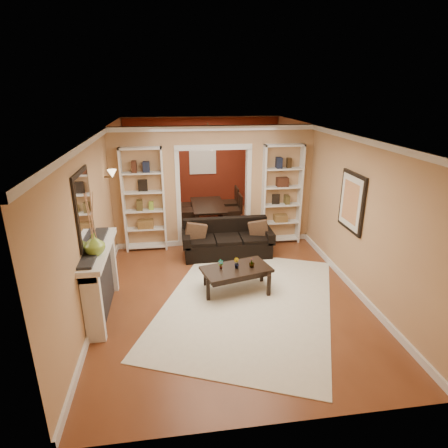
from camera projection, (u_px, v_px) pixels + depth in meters
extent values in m
plane|color=brown|center=(221.00, 264.00, 7.79)|extent=(8.00, 8.00, 0.00)
plane|color=white|center=(220.00, 132.00, 6.87)|extent=(8.00, 8.00, 0.00)
plane|color=tan|center=(203.00, 164.00, 11.05)|extent=(8.00, 0.00, 8.00)
plane|color=tan|center=(276.00, 319.00, 3.61)|extent=(8.00, 0.00, 8.00)
plane|color=tan|center=(102.00, 207.00, 7.03)|extent=(0.00, 8.00, 8.00)
plane|color=tan|center=(330.00, 198.00, 7.63)|extent=(0.00, 8.00, 8.00)
cube|color=tan|center=(213.00, 187.00, 8.45)|extent=(4.50, 0.15, 2.70)
cube|color=maroon|center=(203.00, 165.00, 11.04)|extent=(4.44, 0.04, 2.64)
cube|color=#8CA5CC|center=(203.00, 157.00, 10.92)|extent=(0.78, 0.03, 0.98)
cube|color=white|center=(248.00, 302.00, 6.39)|extent=(3.96, 4.55, 0.01)
cube|color=black|center=(227.00, 239.00, 8.11)|extent=(1.94, 0.84, 0.76)
cube|color=brown|center=(195.00, 232.00, 7.93)|extent=(0.44, 0.17, 0.43)
cube|color=brown|center=(259.00, 229.00, 8.12)|extent=(0.43, 0.23, 0.41)
cube|color=black|center=(236.00, 279.00, 6.70)|extent=(1.31, 0.92, 0.45)
imported|color=#336626|center=(221.00, 264.00, 6.56)|extent=(0.11, 0.09, 0.18)
imported|color=#336626|center=(236.00, 263.00, 6.59)|extent=(0.13, 0.13, 0.19)
imported|color=#336626|center=(252.00, 262.00, 6.63)|extent=(0.14, 0.14, 0.18)
cube|color=white|center=(144.00, 200.00, 8.15)|extent=(0.90, 0.30, 2.30)
cube|color=white|center=(282.00, 195.00, 8.57)|extent=(0.90, 0.30, 2.30)
cube|color=white|center=(103.00, 281.00, 5.92)|extent=(0.32, 1.70, 1.16)
imported|color=#80A735|center=(94.00, 244.00, 5.42)|extent=(0.33, 0.33, 0.32)
cube|color=silver|center=(84.00, 208.00, 5.49)|extent=(0.03, 0.95, 1.10)
cube|color=#FFE0A5|center=(109.00, 175.00, 7.39)|extent=(0.18, 0.18, 0.22)
cube|color=black|center=(351.00, 202.00, 6.63)|extent=(0.04, 0.85, 1.05)
imported|color=black|center=(209.00, 214.00, 10.06)|extent=(1.53, 0.85, 0.54)
cube|color=black|center=(189.00, 211.00, 9.64)|extent=(0.56, 0.56, 0.94)
cube|color=black|center=(231.00, 210.00, 9.80)|extent=(0.45, 0.45, 0.88)
cube|color=black|center=(188.00, 206.00, 10.21)|extent=(0.47, 0.47, 0.87)
cube|color=black|center=(228.00, 203.00, 10.35)|extent=(0.48, 0.48, 0.93)
cube|color=#3F301C|center=(206.00, 147.00, 9.62)|extent=(0.50, 0.50, 0.30)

